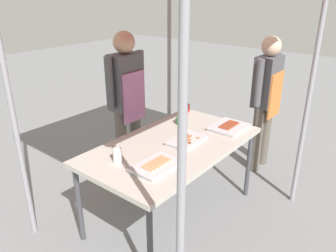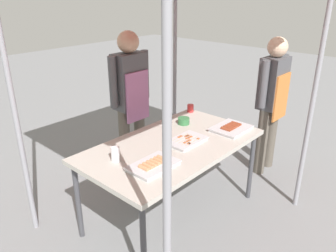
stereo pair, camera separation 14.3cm
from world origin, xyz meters
The scene contains 10 objects.
ground_plane centered at (0.00, 0.00, 0.00)m, with size 18.00×18.00×0.00m, color slate.
stall_table centered at (0.00, 0.00, 0.70)m, with size 1.60×0.90×0.75m.
tray_grilled_sausages centered at (0.59, -0.22, 0.77)m, with size 0.36×0.29×0.05m.
tray_meat_skewers centered at (0.10, -0.08, 0.77)m, with size 0.35×0.23×0.04m.
tray_pork_links centered at (-0.41, -0.17, 0.77)m, with size 0.37×0.25×0.06m.
condiment_bowl centered at (0.41, 0.21, 0.78)m, with size 0.12×0.12×0.06m, color #33723F.
drink_cup_near_edge centered at (0.72, 0.37, 0.79)m, with size 0.07×0.07×0.08m, color red.
drink_cup_by_wok centered at (-0.53, 0.12, 0.81)m, with size 0.07×0.07×0.11m, color white.
vendor_woman centered at (0.27, 0.82, 0.95)m, with size 0.52×0.23×1.61m.
customer_nearby centered at (1.38, -0.23, 0.90)m, with size 0.52×0.22×1.53m.
Camera 1 is at (-2.06, -1.62, 2.01)m, focal length 35.96 mm.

